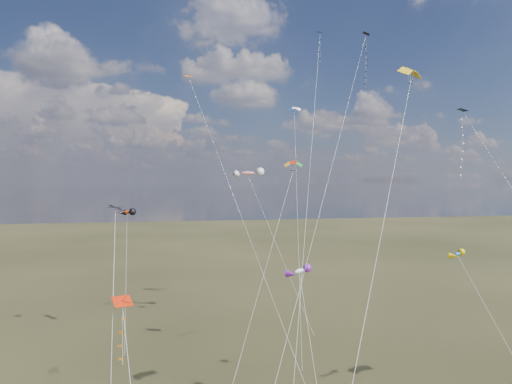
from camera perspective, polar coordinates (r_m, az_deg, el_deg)
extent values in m
cube|color=black|center=(62.93, 13.60, 18.69)|extent=(1.08, 1.12, 0.38)
cylinder|color=silver|center=(43.31, 8.72, 0.43)|extent=(20.63, 27.88, 38.90)
cube|color=#0D1D46|center=(63.86, 8.02, 19.16)|extent=(1.01, 0.99, 0.27)
cylinder|color=silver|center=(44.57, 6.60, 0.95)|extent=(12.59, 30.12, 39.65)
cube|color=black|center=(32.55, -17.16, -1.85)|extent=(0.85, 0.89, 0.30)
cube|color=#BA1F06|center=(28.42, -16.37, -12.97)|extent=(1.35, 1.31, 0.43)
cube|color=#08154A|center=(45.38, 24.40, 9.32)|extent=(0.77, 0.79, 0.23)
cube|color=#C6500D|center=(57.71, -8.44, 14.15)|extent=(0.98, 0.92, 0.37)
cylinder|color=silver|center=(44.10, -1.67, -3.43)|extent=(9.13, 25.78, 32.91)
cylinder|color=silver|center=(26.77, 14.09, -10.84)|extent=(15.85, 19.59, 29.06)
cylinder|color=silver|center=(60.49, 5.21, -2.65)|extent=(6.14, 24.87, 31.76)
cube|color=#332316|center=(51.65, 5.80, -21.50)|extent=(0.10, 0.10, 0.12)
cylinder|color=silver|center=(46.18, 0.94, -9.85)|extent=(10.12, 14.12, 22.31)
ellipsoid|color=#C63206|center=(63.71, -15.82, -2.43)|extent=(2.44, 2.38, 1.11)
cylinder|color=silver|center=(59.95, -15.95, -10.37)|extent=(0.47, 9.78, 15.95)
cube|color=#332316|center=(57.45, -16.10, -19.12)|extent=(0.10, 0.10, 0.12)
ellipsoid|color=silver|center=(40.40, 5.46, -9.77)|extent=(2.60, 2.37, 0.80)
cylinder|color=silver|center=(38.41, 7.15, -19.98)|extent=(0.16, 8.08, 12.35)
ellipsoid|color=red|center=(67.07, -1.03, 2.38)|extent=(4.26, 2.43, 1.47)
cylinder|color=silver|center=(63.50, 2.90, -7.21)|extent=(6.99, 10.27, 21.29)
cube|color=#332316|center=(62.18, 7.34, -17.45)|extent=(0.10, 0.10, 0.12)
ellipsoid|color=blue|center=(46.78, 23.90, -7.08)|extent=(2.09, 1.75, 0.73)
cylinder|color=silver|center=(46.46, 28.51, -15.64)|extent=(3.77, 7.49, 13.37)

